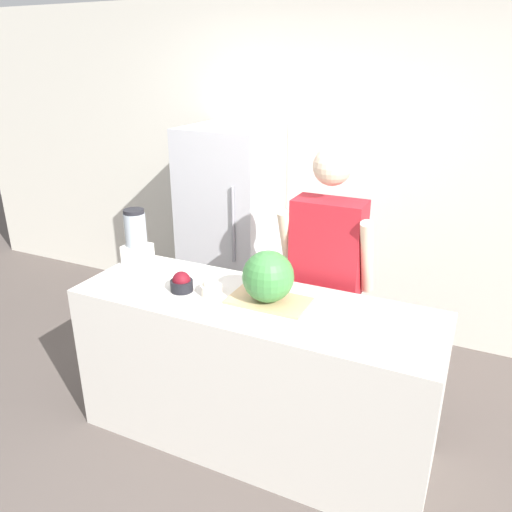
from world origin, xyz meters
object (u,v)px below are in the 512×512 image
blender (136,238)px  person (326,283)px  bowl_cherries (182,283)px  refrigerator (231,229)px  watermelon (268,277)px  bowl_cream (211,288)px

blender → person: bearing=16.4°
bowl_cherries → blender: size_ratio=0.36×
refrigerator → watermelon: refrigerator is taller
bowl_cherries → refrigerator: bearing=106.5°
person → refrigerator: bearing=144.2°
bowl_cherries → blender: blender is taller
refrigerator → bowl_cherries: 1.39m
watermelon → bowl_cream: size_ratio=2.31×
person → bowl_cream: person is taller
refrigerator → blender: size_ratio=4.71×
refrigerator → person: size_ratio=0.98×
bowl_cherries → bowl_cream: size_ratio=1.06×
bowl_cream → blender: (-0.66, 0.20, 0.12)m
person → bowl_cream: (-0.49, -0.54, 0.10)m
watermelon → blender: 0.99m
refrigerator → bowl_cream: refrigerator is taller
refrigerator → watermelon: bearing=-54.7°
watermelon → bowl_cherries: bearing=-171.5°
person → bowl_cherries: bearing=-139.4°
watermelon → bowl_cream: bearing=-171.8°
refrigerator → blender: refrigerator is taller
bowl_cherries → bowl_cream: (0.18, 0.03, -0.01)m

